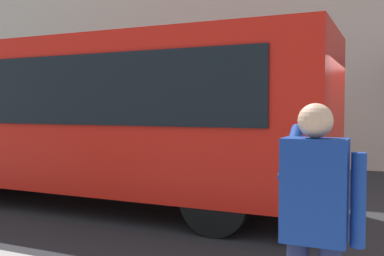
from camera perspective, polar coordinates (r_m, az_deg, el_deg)
The scene contains 3 objects.
ground_plane at distance 7.54m, azimuth 15.16°, elevation -11.40°, with size 60.00×60.00×0.00m, color #232326.
red_bus at distance 8.66m, azimuth -13.20°, elevation 1.68°, with size 9.05×2.54×3.08m.
pedestrian_photographer at distance 2.95m, azimuth 15.59°, elevation -10.77°, with size 0.53×0.52×1.70m.
Camera 1 is at (-1.15, 7.23, 1.82)m, focal length 41.34 mm.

